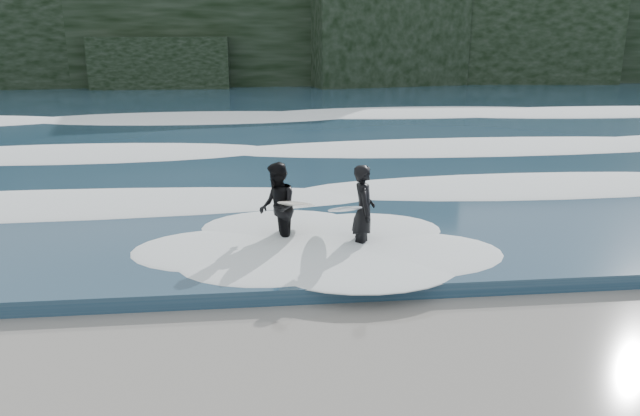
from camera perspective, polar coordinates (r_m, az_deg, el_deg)
The scene contains 8 objects.
ground at distance 8.38m, azimuth 4.60°, elevation -17.36°, with size 120.00×120.00×0.00m, color #807056.
sea at distance 36.16m, azimuth -4.01°, elevation 9.00°, with size 90.00×52.00×0.30m, color #213D53.
headland at distance 52.87m, azimuth -4.90°, elevation 16.49°, with size 70.00×9.00×10.00m, color black.
foam_near at distance 16.47m, azimuth -1.16°, elevation 1.29°, with size 60.00×3.20×0.20m, color white.
foam_mid at distance 23.28m, azimuth -2.70°, elevation 5.73°, with size 60.00×4.00×0.24m, color white.
foam_far at distance 32.16m, azimuth -3.72°, elevation 8.65°, with size 60.00×4.80×0.30m, color white.
surfer_left at distance 12.92m, azimuth 3.79°, elevation -0.25°, with size 1.05×1.87×1.95m.
surfer_right at distance 13.19m, azimuth -3.77°, elevation 0.05°, with size 1.45×2.12×1.93m.
Camera 1 is at (-1.39, -6.86, 4.62)m, focal length 35.00 mm.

